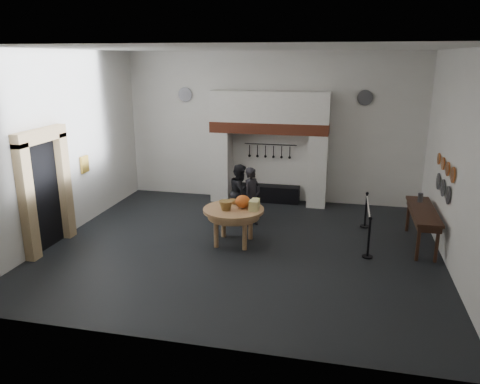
% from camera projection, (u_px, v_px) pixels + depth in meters
% --- Properties ---
extents(floor, '(9.00, 8.00, 0.02)m').
position_uv_depth(floor, '(243.00, 247.00, 11.07)').
color(floor, black).
rests_on(floor, ground).
extents(ceiling, '(9.00, 8.00, 0.02)m').
position_uv_depth(ceiling, '(243.00, 48.00, 9.82)').
color(ceiling, silver).
rests_on(ceiling, wall_back).
extents(wall_back, '(9.00, 0.02, 4.50)m').
position_uv_depth(wall_back, '(271.00, 128.00, 14.19)').
color(wall_back, silver).
rests_on(wall_back, floor).
extents(wall_front, '(9.00, 0.02, 4.50)m').
position_uv_depth(wall_front, '(183.00, 207.00, 6.70)').
color(wall_front, silver).
rests_on(wall_front, floor).
extents(wall_left, '(0.02, 8.00, 4.50)m').
position_uv_depth(wall_left, '(63.00, 145.00, 11.40)').
color(wall_left, silver).
rests_on(wall_left, floor).
extents(wall_right, '(0.02, 8.00, 4.50)m').
position_uv_depth(wall_right, '(459.00, 163.00, 9.49)').
color(wall_right, silver).
rests_on(wall_right, floor).
extents(chimney_pier_left, '(0.55, 0.70, 2.15)m').
position_uv_depth(chimney_pier_left, '(222.00, 166.00, 14.50)').
color(chimney_pier_left, silver).
rests_on(chimney_pier_left, floor).
extents(chimney_pier_right, '(0.55, 0.70, 2.15)m').
position_uv_depth(chimney_pier_right, '(318.00, 170.00, 13.88)').
color(chimney_pier_right, silver).
rests_on(chimney_pier_right, floor).
extents(hearth_brick_band, '(3.50, 0.72, 0.32)m').
position_uv_depth(hearth_brick_band, '(269.00, 127.00, 13.85)').
color(hearth_brick_band, '#9E442B').
rests_on(hearth_brick_band, chimney_pier_left).
extents(chimney_hood, '(3.50, 0.70, 0.90)m').
position_uv_depth(chimney_hood, '(270.00, 107.00, 13.68)').
color(chimney_hood, silver).
rests_on(chimney_hood, hearth_brick_band).
extents(iron_range, '(1.90, 0.45, 0.50)m').
position_uv_depth(iron_range, '(268.00, 193.00, 14.49)').
color(iron_range, black).
rests_on(iron_range, floor).
extents(utensil_rail, '(1.60, 0.02, 0.02)m').
position_uv_depth(utensil_rail, '(270.00, 144.00, 14.26)').
color(utensil_rail, black).
rests_on(utensil_rail, wall_back).
extents(door_recess, '(0.04, 1.10, 2.50)m').
position_uv_depth(door_recess, '(44.00, 196.00, 10.73)').
color(door_recess, black).
rests_on(door_recess, floor).
extents(door_jamb_near, '(0.22, 0.30, 2.60)m').
position_uv_depth(door_jamb_near, '(27.00, 203.00, 10.04)').
color(door_jamb_near, tan).
rests_on(door_jamb_near, floor).
extents(door_jamb_far, '(0.22, 0.30, 2.60)m').
position_uv_depth(door_jamb_far, '(64.00, 186.00, 11.35)').
color(door_jamb_far, tan).
rests_on(door_jamb_far, floor).
extents(door_lintel, '(0.22, 1.70, 0.30)m').
position_uv_depth(door_lintel, '(40.00, 136.00, 10.32)').
color(door_lintel, tan).
rests_on(door_lintel, door_jamb_near).
extents(wall_plaque, '(0.05, 0.34, 0.44)m').
position_uv_depth(wall_plaque, '(85.00, 164.00, 12.32)').
color(wall_plaque, gold).
rests_on(wall_plaque, wall_left).
extents(work_table, '(1.78, 1.78, 0.07)m').
position_uv_depth(work_table, '(234.00, 210.00, 11.06)').
color(work_table, tan).
rests_on(work_table, floor).
extents(pumpkin, '(0.36, 0.36, 0.31)m').
position_uv_depth(pumpkin, '(243.00, 202.00, 11.06)').
color(pumpkin, '#C7681C').
rests_on(pumpkin, work_table).
extents(cheese_block_big, '(0.22, 0.22, 0.24)m').
position_uv_depth(cheese_block_big, '(254.00, 206.00, 10.86)').
color(cheese_block_big, '#D0C67C').
rests_on(cheese_block_big, work_table).
extents(cheese_block_small, '(0.18, 0.18, 0.20)m').
position_uv_depth(cheese_block_small, '(256.00, 203.00, 11.16)').
color(cheese_block_small, '#D9D882').
rests_on(cheese_block_small, work_table).
extents(wicker_basket, '(0.39, 0.39, 0.22)m').
position_uv_depth(wicker_basket, '(226.00, 205.00, 10.91)').
color(wicker_basket, olive).
rests_on(wicker_basket, work_table).
extents(bread_loaf, '(0.31, 0.18, 0.13)m').
position_uv_depth(bread_loaf, '(233.00, 201.00, 11.38)').
color(bread_loaf, olive).
rests_on(bread_loaf, work_table).
extents(visitor_near, '(0.61, 0.69, 1.58)m').
position_uv_depth(visitor_near, '(252.00, 197.00, 12.26)').
color(visitor_near, black).
rests_on(visitor_near, floor).
extents(visitor_far, '(0.62, 0.78, 1.55)m').
position_uv_depth(visitor_far, '(240.00, 192.00, 12.72)').
color(visitor_far, black).
rests_on(visitor_far, floor).
extents(side_table, '(0.55, 2.20, 0.06)m').
position_uv_depth(side_table, '(423.00, 211.00, 10.91)').
color(side_table, '#372014').
rests_on(side_table, floor).
extents(pewter_jug, '(0.12, 0.12, 0.22)m').
position_uv_depth(pewter_jug, '(420.00, 198.00, 11.43)').
color(pewter_jug, '#49494D').
rests_on(pewter_jug, side_table).
extents(copper_pan_a, '(0.03, 0.34, 0.34)m').
position_uv_depth(copper_pan_a, '(453.00, 175.00, 9.77)').
color(copper_pan_a, '#C6662D').
rests_on(copper_pan_a, wall_right).
extents(copper_pan_b, '(0.03, 0.32, 0.32)m').
position_uv_depth(copper_pan_b, '(448.00, 169.00, 10.29)').
color(copper_pan_b, '#C6662D').
rests_on(copper_pan_b, wall_right).
extents(copper_pan_c, '(0.03, 0.30, 0.30)m').
position_uv_depth(copper_pan_c, '(443.00, 164.00, 10.80)').
color(copper_pan_c, '#C6662D').
rests_on(copper_pan_c, wall_right).
extents(copper_pan_d, '(0.03, 0.28, 0.28)m').
position_uv_depth(copper_pan_d, '(439.00, 159.00, 11.32)').
color(copper_pan_d, '#C6662D').
rests_on(copper_pan_d, wall_right).
extents(pewter_plate_left, '(0.03, 0.40, 0.40)m').
position_uv_depth(pewter_plate_left, '(448.00, 195.00, 10.10)').
color(pewter_plate_left, '#4C4C51').
rests_on(pewter_plate_left, wall_right).
extents(pewter_plate_mid, '(0.03, 0.40, 0.40)m').
position_uv_depth(pewter_plate_mid, '(443.00, 188.00, 10.66)').
color(pewter_plate_mid, '#4C4C51').
rests_on(pewter_plate_mid, wall_right).
extents(pewter_plate_right, '(0.03, 0.40, 0.40)m').
position_uv_depth(pewter_plate_right, '(438.00, 181.00, 11.22)').
color(pewter_plate_right, '#4C4C51').
rests_on(pewter_plate_right, wall_right).
extents(pewter_plate_back_left, '(0.44, 0.03, 0.44)m').
position_uv_depth(pewter_plate_back_left, '(185.00, 94.00, 14.46)').
color(pewter_plate_back_left, '#4C4C51').
rests_on(pewter_plate_back_left, wall_back).
extents(pewter_plate_back_right, '(0.44, 0.03, 0.44)m').
position_uv_depth(pewter_plate_back_right, '(365.00, 98.00, 13.32)').
color(pewter_plate_back_right, '#4C4C51').
rests_on(pewter_plate_back_right, wall_back).
extents(barrier_post_near, '(0.05, 0.05, 0.90)m').
position_uv_depth(barrier_post_near, '(369.00, 239.00, 10.36)').
color(barrier_post_near, black).
rests_on(barrier_post_near, floor).
extents(barrier_post_far, '(0.05, 0.05, 0.90)m').
position_uv_depth(barrier_post_far, '(366.00, 211.00, 12.23)').
color(barrier_post_far, black).
rests_on(barrier_post_far, floor).
extents(barrier_rope, '(0.04, 2.00, 0.04)m').
position_uv_depth(barrier_rope, '(368.00, 208.00, 11.19)').
color(barrier_rope, white).
rests_on(barrier_rope, barrier_post_near).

